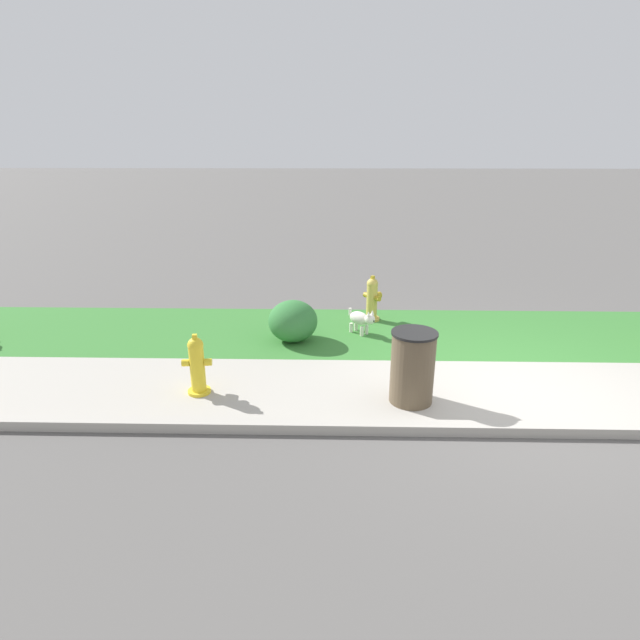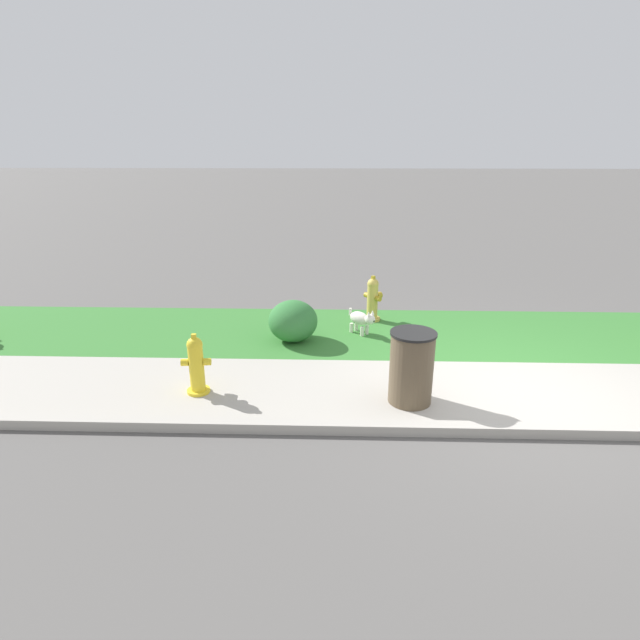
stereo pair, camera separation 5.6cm
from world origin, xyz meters
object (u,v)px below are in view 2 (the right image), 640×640
Objects in this scene: fire_hydrant_across_street at (373,299)px; shrub_bush_mid_verge at (293,321)px; small_white_dog at (362,319)px; fire_hydrant_by_grass_verge at (196,365)px; trash_bin at (411,368)px.

shrub_bush_mid_verge is (-1.32, -1.02, -0.06)m from fire_hydrant_across_street.
shrub_bush_mid_verge is at bearing -118.60° from small_white_dog.
trash_bin is at bearing -8.73° from fire_hydrant_by_grass_verge.
fire_hydrant_across_street is at bearing 94.91° from trash_bin.
trash_bin reaches higher than fire_hydrant_across_street.
small_white_dog is 2.33m from trash_bin.
small_white_dog is 0.59× the size of shrub_bush_mid_verge.
trash_bin is 2.52m from shrub_bush_mid_verge.
fire_hydrant_across_street is at bearing 117.59° from small_white_dog.
trash_bin is at bearing -35.89° from fire_hydrant_across_street.
shrub_bush_mid_verge is at bearing 128.90° from trash_bin.
fire_hydrant_by_grass_verge is 2.63m from trash_bin.
trash_bin is (2.63, -0.15, 0.07)m from fire_hydrant_by_grass_verge.
small_white_dog is (2.15, 2.12, -0.12)m from fire_hydrant_by_grass_verge.
fire_hydrant_by_grass_verge is 1.74× the size of small_white_dog.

